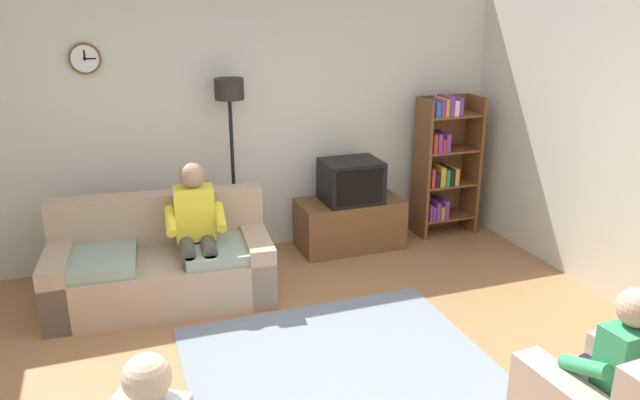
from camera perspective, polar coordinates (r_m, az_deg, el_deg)
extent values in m
plane|color=#9E6B42|center=(4.47, 0.99, -16.87)|extent=(12.00, 12.00, 0.00)
cube|color=beige|center=(6.32, -7.49, 7.12)|extent=(6.20, 0.12, 2.70)
cylinder|color=brown|center=(6.01, -21.10, 12.21)|extent=(0.28, 0.03, 0.28)
cylinder|color=white|center=(5.99, -21.10, 12.20)|extent=(0.24, 0.01, 0.24)
cube|color=black|center=(5.98, -21.14, 12.48)|extent=(0.02, 0.01, 0.09)
cube|color=black|center=(5.99, -20.71, 12.24)|extent=(0.11, 0.01, 0.01)
cube|color=tan|center=(5.60, -14.46, -7.21)|extent=(1.96, 0.99, 0.42)
cube|color=tan|center=(5.76, -14.89, -1.65)|extent=(1.91, 0.36, 0.48)
cube|color=tan|center=(5.62, -5.91, -5.80)|extent=(0.29, 0.86, 0.56)
cube|color=tan|center=(5.65, -23.11, -7.18)|extent=(0.29, 0.86, 0.56)
cube|color=gray|center=(5.47, -9.42, -4.53)|extent=(0.65, 0.73, 0.10)
cube|color=gray|center=(5.48, -19.91, -5.38)|extent=(0.65, 0.73, 0.10)
cube|color=brown|center=(6.55, 2.78, -2.22)|extent=(1.10, 0.56, 0.53)
cube|color=black|center=(6.77, 1.95, -1.27)|extent=(1.10, 0.04, 0.03)
cube|color=black|center=(6.38, 2.91, 1.80)|extent=(0.60, 0.48, 0.44)
cube|color=black|center=(6.16, 3.78, 1.17)|extent=(0.50, 0.01, 0.36)
cube|color=brown|center=(6.80, 9.46, 2.84)|extent=(0.04, 0.36, 1.55)
cube|color=brown|center=(7.12, 13.98, 3.26)|extent=(0.04, 0.36, 1.55)
cube|color=brown|center=(7.09, 11.07, 3.41)|extent=(0.64, 0.02, 1.55)
cube|color=brown|center=(7.13, 11.47, -1.44)|extent=(0.60, 0.34, 0.02)
cube|color=#72338C|center=(6.95, 9.81, -0.94)|extent=(0.03, 0.28, 0.18)
cube|color=#72338C|center=(6.98, 10.12, -0.99)|extent=(0.04, 0.28, 0.16)
cube|color=#72338C|center=(7.00, 10.49, -0.77)|extent=(0.05, 0.28, 0.21)
cube|color=gold|center=(7.03, 10.85, -0.93)|extent=(0.04, 0.28, 0.15)
cube|color=#72338C|center=(7.04, 11.22, -0.65)|extent=(0.05, 0.28, 0.21)
cube|color=brown|center=(7.01, 11.67, 1.53)|extent=(0.60, 0.34, 0.02)
cube|color=red|center=(6.83, 10.01, 2.23)|extent=(0.04, 0.28, 0.21)
cube|color=black|center=(6.87, 10.40, 2.07)|extent=(0.05, 0.28, 0.16)
cube|color=gold|center=(6.89, 10.88, 2.35)|extent=(0.06, 0.28, 0.22)
cube|color=#267F4C|center=(6.93, 11.31, 2.26)|extent=(0.05, 0.28, 0.19)
cube|color=black|center=(6.95, 11.72, 2.31)|extent=(0.05, 0.28, 0.19)
cube|color=gold|center=(6.98, 12.13, 2.35)|extent=(0.05, 0.28, 0.19)
cube|color=brown|center=(6.90, 11.88, 4.61)|extent=(0.60, 0.34, 0.02)
cube|color=red|center=(6.74, 10.21, 5.37)|extent=(0.04, 0.28, 0.21)
cube|color=#72338C|center=(6.77, 10.63, 5.40)|extent=(0.05, 0.28, 0.20)
cube|color=red|center=(6.80, 10.99, 5.19)|extent=(0.03, 0.28, 0.15)
cube|color=#72338C|center=(6.82, 11.36, 5.43)|extent=(0.05, 0.28, 0.20)
cube|color=brown|center=(6.82, 12.09, 7.76)|extent=(0.60, 0.34, 0.02)
cube|color=#2D59A5|center=(6.67, 10.44, 8.42)|extent=(0.06, 0.28, 0.16)
cube|color=#72338C|center=(6.70, 10.90, 8.49)|extent=(0.05, 0.28, 0.17)
cube|color=gold|center=(6.72, 11.26, 8.57)|extent=(0.04, 0.28, 0.19)
cube|color=#72338C|center=(6.74, 11.65, 8.66)|extent=(0.06, 0.28, 0.21)
cube|color=silver|center=(6.78, 12.08, 8.51)|extent=(0.05, 0.28, 0.16)
cube|color=#72338C|center=(6.81, 12.49, 8.62)|extent=(0.05, 0.28, 0.19)
cylinder|color=black|center=(6.41, -7.75, -5.30)|extent=(0.28, 0.28, 0.03)
cylinder|color=black|center=(6.12, -8.09, 1.87)|extent=(0.04, 0.04, 1.70)
cylinder|color=black|center=(5.93, -8.49, 10.23)|extent=(0.28, 0.28, 0.20)
cube|color=slate|center=(4.72, 1.49, -14.66)|extent=(2.20, 1.70, 0.01)
cube|color=yellow|center=(5.46, -11.64, -1.20)|extent=(0.36, 0.23, 0.48)
sphere|color=#A37A5B|center=(5.34, -11.87, 2.30)|extent=(0.22, 0.22, 0.22)
cylinder|color=#4C4742|center=(5.37, -10.38, -4.19)|extent=(0.16, 0.39, 0.13)
cylinder|color=#4C4742|center=(5.37, -12.30, -4.35)|extent=(0.16, 0.39, 0.13)
cylinder|color=#4C4742|center=(5.32, -10.02, -7.75)|extent=(0.12, 0.12, 0.52)
cylinder|color=#4C4742|center=(5.31, -11.97, -7.92)|extent=(0.12, 0.12, 0.52)
cylinder|color=yellow|center=(5.39, -9.33, -1.56)|extent=(0.12, 0.34, 0.20)
cylinder|color=yellow|center=(5.37, -13.79, -1.93)|extent=(0.12, 0.34, 0.20)
sphere|color=beige|center=(2.88, -15.87, -15.66)|extent=(0.22, 0.22, 0.22)
cube|color=#338C59|center=(3.88, 26.84, -13.56)|extent=(0.35, 0.22, 0.48)
sphere|color=tan|center=(3.72, 27.51, -8.89)|extent=(0.22, 0.22, 0.22)
cylinder|color=black|center=(4.05, 23.38, -15.67)|extent=(0.15, 0.39, 0.13)
cylinder|color=black|center=(4.16, 25.16, -14.89)|extent=(0.15, 0.39, 0.13)
cylinder|color=black|center=(4.27, 21.10, -16.95)|extent=(0.12, 0.12, 0.40)
cylinder|color=black|center=(4.38, 22.87, -16.19)|extent=(0.12, 0.12, 0.40)
cylinder|color=#338C59|center=(3.80, 23.51, -14.10)|extent=(0.11, 0.34, 0.20)
cylinder|color=#338C59|center=(4.09, 27.68, -12.32)|extent=(0.11, 0.34, 0.20)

